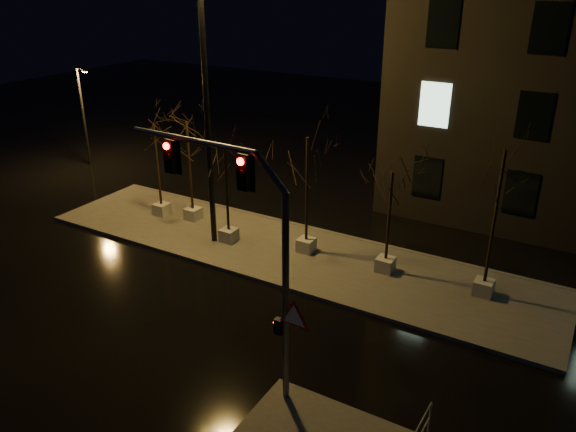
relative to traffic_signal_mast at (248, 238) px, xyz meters
The scene contains 11 objects.
ground 5.92m from the traffic_signal_mast, 156.74° to the left, with size 90.00×90.00×0.00m, color black.
median 9.37m from the traffic_signal_mast, 114.48° to the left, with size 22.00×5.00×0.15m, color #4F4D46.
tree_0 12.89m from the traffic_signal_mast, 143.10° to the left, with size 1.80×1.80×4.49m.
tree_1 11.82m from the traffic_signal_mast, 137.10° to the left, with size 1.80×1.80×4.76m.
tree_2 9.17m from the traffic_signal_mast, 129.95° to the left, with size 1.80×1.80×4.42m.
tree_3 8.24m from the traffic_signal_mast, 108.02° to the left, with size 1.80×1.80×4.96m.
tree_4 8.03m from the traffic_signal_mast, 83.55° to the left, with size 1.80×1.80×4.12m.
tree_5 9.21m from the traffic_signal_mast, 60.48° to the left, with size 1.80×1.80×5.52m.
traffic_signal_mast is the anchor object (origin of this frame).
streetlight_main 9.53m from the traffic_signal_mast, 133.75° to the left, with size 2.87×0.81×11.47m.
streetlight_far 22.69m from the traffic_signal_mast, 149.17° to the left, with size 1.12×0.40×5.77m.
Camera 1 is at (10.61, -11.88, 10.74)m, focal length 35.00 mm.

